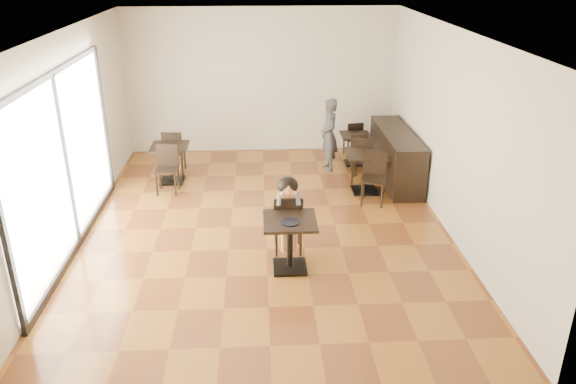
{
  "coord_description": "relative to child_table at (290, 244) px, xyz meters",
  "views": [
    {
      "loc": [
        -0.08,
        -8.46,
        4.26
      ],
      "look_at": [
        0.33,
        -0.88,
        1.0
      ],
      "focal_mm": 35.0,
      "sensor_mm": 36.0,
      "label": 1
    }
  ],
  "objects": [
    {
      "name": "adult_patron",
      "position": [
        1.04,
        4.02,
        0.36
      ],
      "size": [
        0.45,
        0.61,
        1.52
      ],
      "primitive_type": "imported",
      "rotation": [
        0.0,
        0.0,
        -1.4
      ],
      "color": "#3F3E44",
      "rests_on": "floor"
    },
    {
      "name": "pizza_slice",
      "position": [
        0.0,
        0.36,
        0.64
      ],
      "size": [
        0.28,
        0.21,
        0.06
      ],
      "primitive_type": null,
      "color": "tan",
      "rests_on": "child"
    },
    {
      "name": "chair_mid_b",
      "position": [
        1.64,
        2.23,
        0.07
      ],
      "size": [
        0.52,
        0.52,
        0.94
      ],
      "primitive_type": null,
      "rotation": [
        0.0,
        0.0,
        -0.26
      ],
      "color": "black",
      "rests_on": "floor"
    },
    {
      "name": "ceiling",
      "position": [
        -0.33,
        1.38,
        2.8
      ],
      "size": [
        6.0,
        8.0,
        0.01
      ],
      "primitive_type": "cube",
      "color": "silver",
      "rests_on": "floor"
    },
    {
      "name": "wall_right",
      "position": [
        2.67,
        1.38,
        1.2
      ],
      "size": [
        0.01,
        8.0,
        3.2
      ],
      "primitive_type": "cube",
      "color": "beige",
      "rests_on": "floor"
    },
    {
      "name": "wall_left",
      "position": [
        -3.33,
        1.38,
        1.2
      ],
      "size": [
        0.01,
        8.0,
        3.2
      ],
      "primitive_type": "cube",
      "color": "beige",
      "rests_on": "floor"
    },
    {
      "name": "wall_front",
      "position": [
        -0.33,
        -2.62,
        1.2
      ],
      "size": [
        6.0,
        0.01,
        3.2
      ],
      "primitive_type": "cube",
      "color": "beige",
      "rests_on": "floor"
    },
    {
      "name": "child",
      "position": [
        0.0,
        0.55,
        0.2
      ],
      "size": [
        0.43,
        0.6,
        1.2
      ],
      "primitive_type": null,
      "color": "slate",
      "rests_on": "child_chair"
    },
    {
      "name": "child_table",
      "position": [
        0.0,
        0.0,
        0.0
      ],
      "size": [
        0.75,
        0.75,
        0.79
      ],
      "primitive_type": null,
      "color": "black",
      "rests_on": "floor"
    },
    {
      "name": "chair_left_a",
      "position": [
        -2.17,
        4.04,
        0.06
      ],
      "size": [
        0.43,
        0.43,
        0.91
      ],
      "primitive_type": null,
      "rotation": [
        0.0,
        0.0,
        3.1
      ],
      "color": "black",
      "rests_on": "floor"
    },
    {
      "name": "chair_back_b",
      "position": [
        1.69,
        3.77,
        0.0
      ],
      "size": [
        0.41,
        0.41,
        0.8
      ],
      "primitive_type": null,
      "rotation": [
        0.0,
        0.0,
        0.17
      ],
      "color": "black",
      "rests_on": "floor"
    },
    {
      "name": "chair_left_b",
      "position": [
        -2.17,
        2.94,
        0.06
      ],
      "size": [
        0.43,
        0.43,
        0.91
      ],
      "primitive_type": null,
      "rotation": [
        0.0,
        0.0,
        -0.04
      ],
      "color": "black",
      "rests_on": "floor"
    },
    {
      "name": "storefront_window",
      "position": [
        -3.3,
        0.88,
        1.0
      ],
      "size": [
        0.04,
        4.5,
        2.6
      ],
      "primitive_type": "cube",
      "color": "white",
      "rests_on": "floor"
    },
    {
      "name": "child_chair",
      "position": [
        0.0,
        0.55,
        0.08
      ],
      "size": [
        0.43,
        0.43,
        0.96
      ],
      "primitive_type": null,
      "rotation": [
        0.0,
        0.0,
        3.14
      ],
      "color": "black",
      "rests_on": "floor"
    },
    {
      "name": "service_counter",
      "position": [
        2.32,
        3.38,
        0.1
      ],
      "size": [
        0.6,
        2.4,
        1.0
      ],
      "primitive_type": "cube",
      "color": "black",
      "rests_on": "floor"
    },
    {
      "name": "cafe_table_mid",
      "position": [
        1.6,
        2.78,
        -0.01
      ],
      "size": [
        0.91,
        0.91,
        0.78
      ],
      "primitive_type": null,
      "rotation": [
        0.0,
        0.0,
        -0.26
      ],
      "color": "black",
      "rests_on": "floor"
    },
    {
      "name": "cafe_table_back",
      "position": [
        1.66,
        4.32,
        -0.07
      ],
      "size": [
        0.72,
        0.72,
        0.66
      ],
      "primitive_type": null,
      "rotation": [
        0.0,
        0.0,
        0.17
      ],
      "color": "black",
      "rests_on": "floor"
    },
    {
      "name": "floor",
      "position": [
        -0.33,
        1.38,
        -0.4
      ],
      "size": [
        6.0,
        8.0,
        0.01
      ],
      "primitive_type": "cube",
      "color": "brown",
      "rests_on": "ground"
    },
    {
      "name": "chair_mid_a",
      "position": [
        1.64,
        3.33,
        0.07
      ],
      "size": [
        0.52,
        0.52,
        0.94
      ],
      "primitive_type": null,
      "rotation": [
        0.0,
        0.0,
        2.88
      ],
      "color": "black",
      "rests_on": "floor"
    },
    {
      "name": "plate",
      "position": [
        0.0,
        -0.1,
        0.41
      ],
      "size": [
        0.27,
        0.27,
        0.02
      ],
      "primitive_type": "cylinder",
      "color": "black",
      "rests_on": "child_table"
    },
    {
      "name": "wall_back",
      "position": [
        -0.33,
        5.38,
        1.2
      ],
      "size": [
        6.0,
        0.01,
        3.2
      ],
      "primitive_type": "cube",
      "color": "beige",
      "rests_on": "floor"
    },
    {
      "name": "cafe_table_left",
      "position": [
        -2.17,
        3.49,
        -0.02
      ],
      "size": [
        0.75,
        0.75,
        0.76
      ],
      "primitive_type": null,
      "rotation": [
        0.0,
        0.0,
        -0.04
      ],
      "color": "black",
      "rests_on": "floor"
    },
    {
      "name": "chair_back_a",
      "position": [
        1.69,
        4.87,
        0.0
      ],
      "size": [
        0.41,
        0.41,
        0.8
      ],
      "primitive_type": null,
      "rotation": [
        0.0,
        0.0,
        3.31
      ],
      "color": "black",
      "rests_on": "floor"
    }
  ]
}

